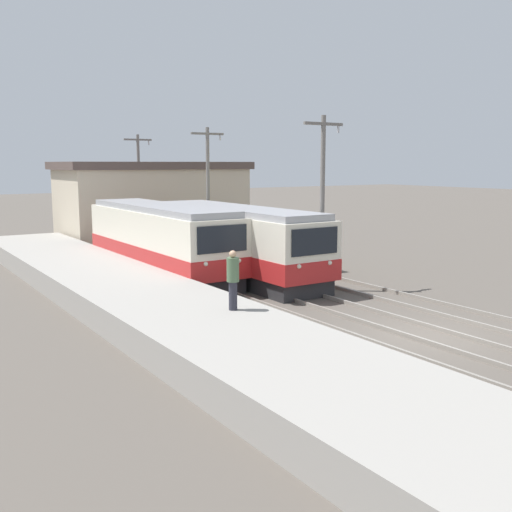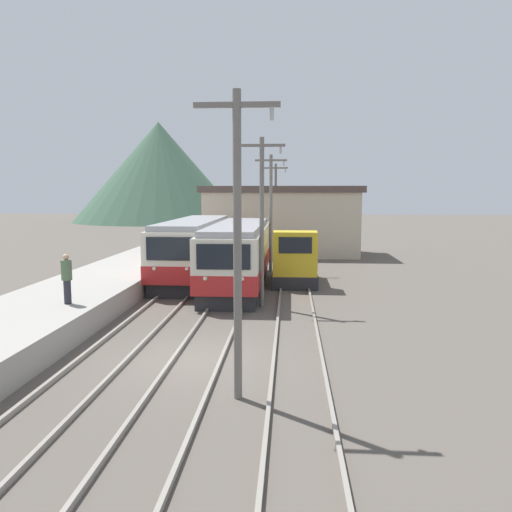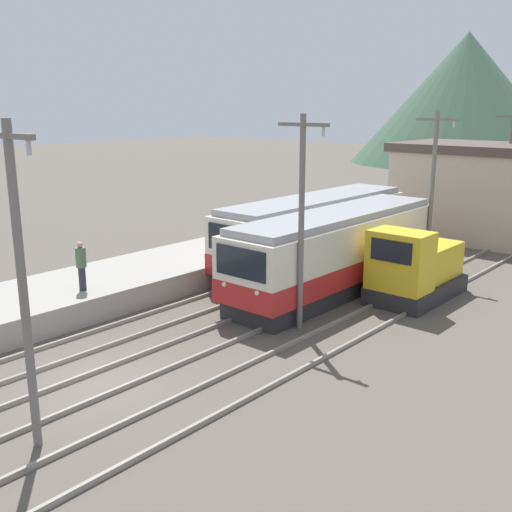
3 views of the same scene
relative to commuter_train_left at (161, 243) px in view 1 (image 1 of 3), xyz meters
name	(u,v)px [view 1 (image 1 of 3)]	position (x,y,z in m)	size (l,w,h in m)	color
ground_plane	(424,337)	(2.60, -14.06, -1.61)	(200.00, 200.00, 0.00)	#564F47
platform_left	(258,357)	(-3.65, -14.06, -1.13)	(4.50, 54.00, 0.95)	gray
track_left	(363,348)	(0.00, -14.06, -1.54)	(1.54, 60.00, 0.14)	gray
track_center	(428,334)	(2.80, -14.06, -1.54)	(1.54, 60.00, 0.14)	gray
track_right	(488,320)	(5.80, -14.06, -1.54)	(1.54, 60.00, 0.14)	gray
commuter_train_left	(161,243)	(0.00, 0.00, 0.00)	(2.84, 12.00, 3.44)	#28282B
commuter_train_center	(236,245)	(2.80, -2.35, -0.03)	(2.84, 12.00, 3.38)	#28282B
shunting_locomotive	(274,245)	(5.80, -1.25, -0.40)	(2.40, 4.65, 3.00)	#28282B
catenary_mast_mid	(322,197)	(4.31, -6.89, 2.39)	(2.00, 0.20, 7.35)	slate
catenary_mast_far	(208,189)	(4.31, 3.07, 2.39)	(2.00, 0.20, 7.35)	slate
catenary_mast_distant	(139,184)	(4.31, 13.04, 2.39)	(2.00, 0.20, 7.35)	slate
person_on_platform	(233,278)	(-2.59, -11.07, 0.35)	(0.38, 0.38, 1.84)	#282833
station_building	(153,202)	(4.81, 11.94, 1.16)	(12.60, 6.30, 5.49)	beige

